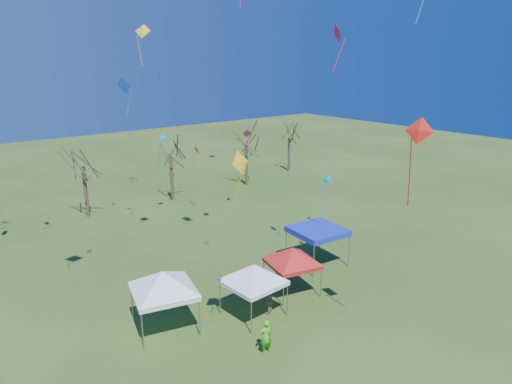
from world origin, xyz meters
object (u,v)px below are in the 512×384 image
tree_3 (170,140)px  tent_white_west (163,275)px  person_green (266,337)px  tree_4 (246,131)px  tree_5 (290,126)px  tent_blue (318,231)px  person_grey (269,300)px  tent_red (292,251)px  tent_white_mid (253,268)px  tree_2 (81,148)px

tree_3 → tent_white_west: bearing=-119.6°
tent_white_west → person_green: size_ratio=2.35×
tree_4 → tree_5: (8.37, 2.06, -0.33)m
tree_3 → tent_white_west: size_ratio=1.88×
tree_3 → tent_white_west: tree_3 is taller
tent_blue → person_grey: size_ratio=2.22×
tent_red → person_grey: bearing=-158.9°
tent_white_west → tent_white_mid: 4.83m
tree_2 → tent_white_west: (-2.99, -20.42, -3.20)m
person_green → person_grey: bearing=-127.8°
person_grey → tent_white_west: bearing=-47.4°
tent_red → person_grey: size_ratio=2.28×
tree_4 → person_grey: size_ratio=4.81×
tree_3 → tree_4: (9.32, -0.04, -0.02)m
tree_2 → tree_3: size_ratio=1.03×
person_grey → tree_4: bearing=-148.6°
tree_3 → tent_red: tree_3 is taller
tree_3 → tent_white_mid: (-6.92, -21.90, -3.24)m
tent_white_west → tent_blue: tent_white_west is taller
tent_white_west → person_green: tent_white_west is taller
tent_white_mid → person_grey: bearing=-31.7°
tree_2 → tent_white_west: 20.89m
tent_red → person_green: (-5.06, -3.61, -1.84)m
tree_4 → tent_white_west: (-20.71, -20.05, -2.97)m
tree_5 → tree_3: bearing=-173.5°
tent_white_west → tree_2: bearing=81.7°
tree_3 → tent_blue: tree_3 is taller
tree_5 → person_grey: (-23.86, -24.38, -4.91)m
person_grey → tent_blue: bearing=179.6°
tree_2 → tent_red: 22.50m
tree_3 → person_grey: tree_3 is taller
tree_5 → tree_2: bearing=-176.3°
tent_blue → tree_4: bearing=65.9°
tree_5 → person_green: size_ratio=4.17×
tent_white_west → tent_white_mid: (4.47, -1.81, -0.26)m
person_grey → person_green: size_ratio=0.92×
tree_5 → tent_blue: tree_5 is taller
tree_4 → tent_blue: (-8.68, -19.36, -3.68)m
tree_2 → person_green: size_ratio=4.57×
tent_red → person_green: size_ratio=2.09×
tree_4 → tree_5: bearing=13.9°
tent_red → tent_blue: tent_red is taller
tree_3 → person_green: (-8.59, -24.96, -5.18)m
tree_4 → person_grey: bearing=-124.8°
tree_4 → person_green: tree_4 is taller
tree_5 → tent_white_west: (-29.08, -22.11, -2.64)m
tree_5 → person_grey: size_ratio=4.55×
tent_white_west → tree_5: bearing=37.2°
tent_white_mid → person_green: tent_white_mid is taller
tree_2 → person_green: 25.86m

